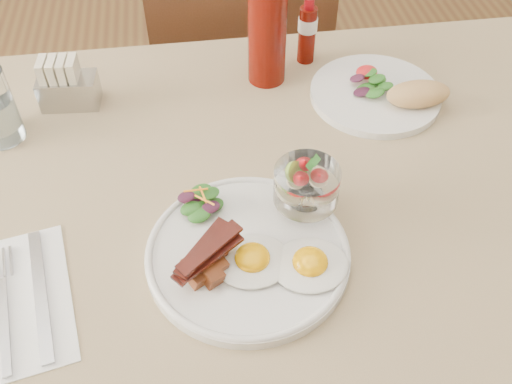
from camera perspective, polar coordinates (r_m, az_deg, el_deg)
The scene contains 12 objects.
table at distance 0.94m, azimuth 2.96°, elevation -3.76°, with size 1.33×0.88×0.75m.
chair_far at distance 1.52m, azimuth -1.74°, elevation 12.33°, with size 0.42×0.42×0.93m.
main_plate at distance 0.79m, azimuth -0.83°, elevation -6.21°, with size 0.28×0.28×0.02m, color silver.
fried_eggs at distance 0.76m, azimuth 2.52°, elevation -6.95°, with size 0.21×0.14×0.03m.
bacon_potato_pile at distance 0.74m, azimuth -4.93°, elevation -6.83°, with size 0.10×0.09×0.05m.
side_salad at distance 0.82m, azimuth -5.55°, elevation -1.18°, with size 0.07×0.07×0.04m.
fruit_cup at distance 0.79m, azimuth 5.06°, elevation 0.66°, with size 0.09×0.09×0.09m.
second_plate at distance 1.06m, azimuth 12.79°, elevation 9.63°, with size 0.24×0.23×0.06m.
ketchup_bottle at distance 1.04m, azimuth 1.12°, elevation 15.62°, with size 0.08×0.08×0.20m.
hot_sauce_bottle at distance 1.11m, azimuth 5.14°, elevation 15.69°, with size 0.04×0.04×0.13m.
sugar_caddy at distance 1.06m, azimuth -18.44°, elevation 10.02°, with size 0.10×0.06×0.09m.
napkin_cutlery at distance 0.81m, azimuth -22.25°, elevation -9.94°, with size 0.16×0.24×0.01m.
Camera 1 is at (-0.13, -0.58, 1.39)m, focal length 40.00 mm.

